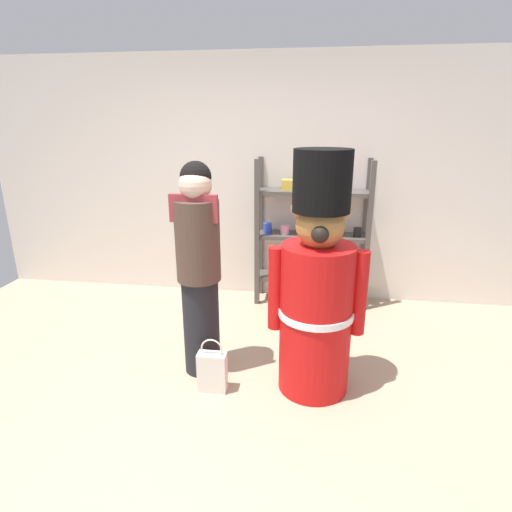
{
  "coord_description": "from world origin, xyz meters",
  "views": [
    {
      "loc": [
        0.51,
        -2.35,
        1.92
      ],
      "look_at": [
        0.11,
        0.45,
        1.0
      ],
      "focal_mm": 29.25,
      "sensor_mm": 36.0,
      "label": 1
    }
  ],
  "objects_px": {
    "merchandise_shelf": "(311,233)",
    "shopping_bag": "(212,371)",
    "teddy_bear_guard": "(317,292)",
    "person_shopper": "(199,266)"
  },
  "relations": [
    {
      "from": "teddy_bear_guard",
      "to": "merchandise_shelf",
      "type": "bearing_deg",
      "value": 92.31
    },
    {
      "from": "merchandise_shelf",
      "to": "shopping_bag",
      "type": "relative_size",
      "value": 3.67
    },
    {
      "from": "teddy_bear_guard",
      "to": "shopping_bag",
      "type": "xyz_separation_m",
      "value": [
        -0.74,
        -0.16,
        -0.61
      ]
    },
    {
      "from": "merchandise_shelf",
      "to": "teddy_bear_guard",
      "type": "xyz_separation_m",
      "value": [
        0.06,
        -1.58,
        -0.0
      ]
    },
    {
      "from": "teddy_bear_guard",
      "to": "shopping_bag",
      "type": "height_order",
      "value": "teddy_bear_guard"
    },
    {
      "from": "merchandise_shelf",
      "to": "teddy_bear_guard",
      "type": "height_order",
      "value": "teddy_bear_guard"
    },
    {
      "from": "merchandise_shelf",
      "to": "shopping_bag",
      "type": "xyz_separation_m",
      "value": [
        -0.67,
        -1.74,
        -0.62
      ]
    },
    {
      "from": "shopping_bag",
      "to": "person_shopper",
      "type": "bearing_deg",
      "value": 118.64
    },
    {
      "from": "merchandise_shelf",
      "to": "person_shopper",
      "type": "height_order",
      "value": "person_shopper"
    },
    {
      "from": "merchandise_shelf",
      "to": "teddy_bear_guard",
      "type": "bearing_deg",
      "value": -87.69
    }
  ]
}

